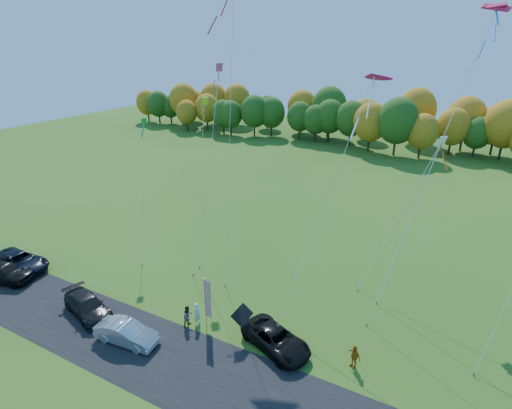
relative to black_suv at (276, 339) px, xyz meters
The scene contains 20 objects.
ground 4.64m from the black_suv, behind, with size 160.00×160.00×0.00m, color #2A5717.
asphalt_strip 6.19m from the black_suv, 138.25° to the right, with size 90.00×6.00×0.01m, color black.
tree_line 55.10m from the black_suv, 94.78° to the left, with size 116.00×12.00×10.00m, color #1E4711, non-canonical shape.
black_suv is the anchor object (origin of this frame).
silver_sedan 9.78m from the black_suv, 155.33° to the right, with size 1.51×4.32×1.42m, color silver.
dark_truck_a 13.86m from the black_suv, 166.30° to the right, with size 1.98×4.86×1.41m, color black.
dark_truck_b 23.38m from the black_suv, behind, with size 2.00×4.96×1.69m, color black.
dark_suv_west 23.86m from the black_suv, behind, with size 2.57×5.56×1.55m, color black.
person_tailgate_a 5.84m from the black_suv, behind, with size 0.62×0.41×1.69m, color silver.
person_tailgate_b 6.38m from the black_suv, behind, with size 0.75×0.59×1.55m, color gray.
person_east 4.90m from the black_suv, ahead, with size 0.92×0.38×1.56m, color #B96611.
feather_flag 5.29m from the black_suv, behind, with size 0.51×0.09×3.84m.
kite_delta_blue 17.02m from the black_suv, 133.63° to the left, with size 5.83×10.73×24.60m.
kite_parafoil_orange 22.38m from the black_suv, 59.53° to the left, with size 8.51×12.14×33.76m.
kite_delta_red 10.00m from the black_suv, 83.37° to the left, with size 4.12×9.92×17.43m.
kite_parafoil_rainbow 14.54m from the black_suv, 52.01° to the left, with size 5.64×7.85×20.87m.
kite_diamond_yellow 14.83m from the black_suv, 145.31° to the left, with size 3.07×6.98×14.22m.
kite_diamond_green 18.32m from the black_suv, 158.77° to the left, with size 3.82×6.11×12.19m.
kite_diamond_white 13.51m from the black_suv, 66.41° to the left, with size 4.60×6.10×12.23m.
kite_diamond_pink 15.60m from the black_suv, 140.91° to the left, with size 1.61×6.33×17.05m.
Camera 1 is at (13.03, -18.48, 18.34)m, focal length 28.00 mm.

